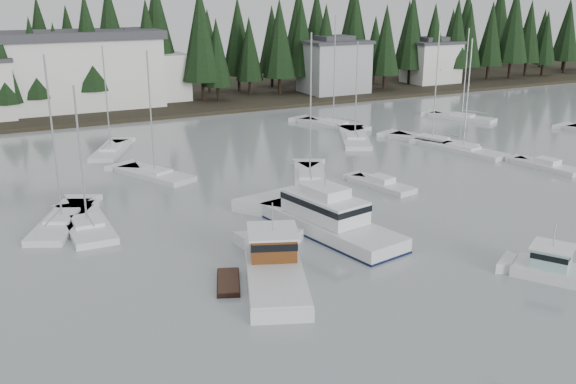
% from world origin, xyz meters
% --- Properties ---
extents(far_shore_land, '(240.00, 54.00, 1.00)m').
position_xyz_m(far_shore_land, '(0.00, 97.00, 0.00)').
color(far_shore_land, black).
rests_on(far_shore_land, ground).
extents(conifer_treeline, '(200.00, 22.00, 20.00)m').
position_xyz_m(conifer_treeline, '(0.00, 86.00, 0.00)').
color(conifer_treeline, black).
rests_on(conifer_treeline, ground).
extents(house_east_a, '(10.60, 8.48, 9.25)m').
position_xyz_m(house_east_a, '(36.00, 78.00, 4.90)').
color(house_east_a, '#999EA0').
rests_on(house_east_a, ground).
extents(house_east_b, '(9.54, 7.42, 8.25)m').
position_xyz_m(house_east_b, '(58.00, 80.00, 4.40)').
color(house_east_b, silver).
rests_on(house_east_b, ground).
extents(harbor_inn, '(29.50, 11.50, 10.90)m').
position_xyz_m(harbor_inn, '(-2.96, 82.34, 5.78)').
color(harbor_inn, silver).
rests_on(harbor_inn, ground).
extents(lobster_boat_brown, '(7.39, 10.75, 5.05)m').
position_xyz_m(lobster_boat_brown, '(-4.12, 17.88, 0.58)').
color(lobster_boat_brown, silver).
rests_on(lobster_boat_brown, ground).
extents(cabin_cruiser_center, '(6.10, 12.89, 5.32)m').
position_xyz_m(cabin_cruiser_center, '(2.90, 23.19, 0.80)').
color(cabin_cruiser_center, silver).
rests_on(cabin_cruiser_center, ground).
extents(lobster_boat_teal, '(5.86, 7.37, 3.96)m').
position_xyz_m(lobster_boat_teal, '(11.81, 9.53, 0.47)').
color(lobster_boat_teal, silver).
rests_on(lobster_boat_teal, ground).
extents(sailboat_0, '(6.25, 9.15, 11.95)m').
position_xyz_m(sailboat_0, '(-6.05, 54.51, 0.06)').
color(sailboat_0, silver).
rests_on(sailboat_0, ground).
extents(sailboat_1, '(6.96, 9.92, 13.94)m').
position_xyz_m(sailboat_1, '(8.16, 35.51, 0.07)').
color(sailboat_1, silver).
rests_on(sailboat_1, ground).
extents(sailboat_2, '(6.06, 10.58, 14.48)m').
position_xyz_m(sailboat_2, '(22.69, 55.68, 0.07)').
color(sailboat_2, silver).
rests_on(sailboat_2, ground).
extents(sailboat_3, '(5.91, 9.26, 12.64)m').
position_xyz_m(sailboat_3, '(40.90, 51.92, 0.07)').
color(sailboat_3, silver).
rests_on(sailboat_3, ground).
extents(sailboat_6, '(6.32, 10.78, 14.68)m').
position_xyz_m(sailboat_6, '(28.12, 42.49, 0.07)').
color(sailboat_6, silver).
rests_on(sailboat_6, ground).
extents(sailboat_9, '(3.00, 8.31, 11.17)m').
position_xyz_m(sailboat_9, '(-12.64, 31.89, 0.06)').
color(sailboat_9, silver).
rests_on(sailboat_9, ground).
extents(sailboat_10, '(6.20, 8.97, 12.31)m').
position_xyz_m(sailboat_10, '(-4.38, 43.23, 0.06)').
color(sailboat_10, silver).
rests_on(sailboat_10, ground).
extents(sailboat_11, '(7.49, 10.69, 11.92)m').
position_xyz_m(sailboat_11, '(20.84, 47.62, 0.05)').
color(sailboat_11, silver).
rests_on(sailboat_11, ground).
extents(sailboat_12, '(6.46, 9.65, 13.19)m').
position_xyz_m(sailboat_12, '(-14.14, 33.80, 0.07)').
color(sailboat_12, silver).
rests_on(sailboat_12, ground).
extents(sailboat_13, '(4.77, 10.39, 12.63)m').
position_xyz_m(sailboat_13, '(28.45, 37.63, 0.06)').
color(sailboat_13, silver).
rests_on(sailboat_13, ground).
extents(runabout_1, '(3.49, 6.91, 1.42)m').
position_xyz_m(runabout_1, '(12.84, 30.73, 0.13)').
color(runabout_1, silver).
rests_on(runabout_1, ground).
extents(runabout_2, '(3.21, 7.15, 1.42)m').
position_xyz_m(runabout_2, '(31.08, 28.50, 0.13)').
color(runabout_2, silver).
rests_on(runabout_2, ground).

